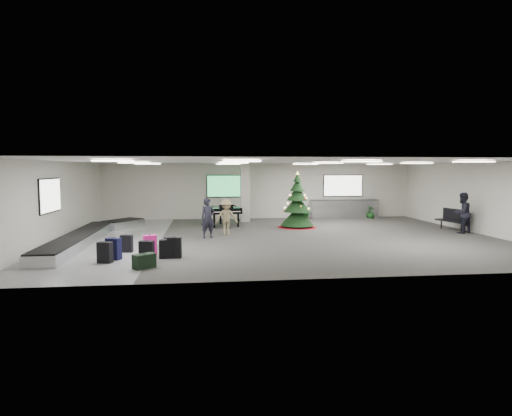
{
  "coord_description": "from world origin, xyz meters",
  "views": [
    {
      "loc": [
        -3.17,
        -17.77,
        2.89
      ],
      "look_at": [
        -0.94,
        1.0,
        1.16
      ],
      "focal_mm": 30.0,
      "sensor_mm": 36.0,
      "label": 1
    }
  ],
  "objects": [
    {
      "name": "potted_plant_right",
      "position": [
        6.5,
        6.21,
        0.36
      ],
      "size": [
        0.5,
        0.5,
        0.71
      ],
      "primitive_type": "imported",
      "rotation": [
        0.0,
        0.0,
        1.88
      ],
      "color": "#143A12",
      "rests_on": "ground"
    },
    {
      "name": "traveler_a",
      "position": [
        -3.07,
        0.12,
        0.84
      ],
      "size": [
        0.7,
        0.57,
        1.67
      ],
      "primitive_type": "imported",
      "rotation": [
        0.0,
        0.0,
        0.32
      ],
      "color": "black",
      "rests_on": "ground"
    },
    {
      "name": "service_counter",
      "position": [
        5.0,
        6.65,
        0.55
      ],
      "size": [
        4.05,
        0.65,
        1.08
      ],
      "color": "silver",
      "rests_on": "ground"
    },
    {
      "name": "traveler_bench",
      "position": [
        8.29,
        0.09,
        0.92
      ],
      "size": [
        1.09,
        0.98,
        1.84
      ],
      "primitive_type": "imported",
      "rotation": [
        0.0,
        0.0,
        3.52
      ],
      "color": "black",
      "rests_on": "ground"
    },
    {
      "name": "suitcase_8",
      "position": [
        -5.91,
        -2.69,
        0.3
      ],
      "size": [
        0.43,
        0.28,
        0.62
      ],
      "rotation": [
        0.0,
        0.0,
        -0.12
      ],
      "color": "black",
      "rests_on": "ground"
    },
    {
      "name": "ground",
      "position": [
        0.0,
        0.0,
        0.0
      ],
      "size": [
        18.0,
        18.0,
        0.0
      ],
      "primitive_type": "plane",
      "color": "#33312E",
      "rests_on": "ground"
    },
    {
      "name": "traveler_b",
      "position": [
        -2.25,
        0.99,
        0.78
      ],
      "size": [
        1.07,
        0.71,
        1.55
      ],
      "primitive_type": "imported",
      "rotation": [
        0.0,
        0.0,
        0.14
      ],
      "color": "#8C7D57",
      "rests_on": "ground"
    },
    {
      "name": "navy_suitcase",
      "position": [
        -6.1,
        -3.88,
        0.35
      ],
      "size": [
        0.52,
        0.43,
        0.71
      ],
      "rotation": [
        0.0,
        0.0,
        -0.43
      ],
      "color": "black",
      "rests_on": "ground"
    },
    {
      "name": "christmas_tree",
      "position": [
        1.33,
        2.88,
        0.96
      ],
      "size": [
        1.96,
        1.96,
        2.8
      ],
      "color": "maroon",
      "rests_on": "ground"
    },
    {
      "name": "green_duffel",
      "position": [
        -4.97,
        -5.21,
        0.21
      ],
      "size": [
        0.69,
        0.64,
        0.44
      ],
      "rotation": [
        0.0,
        0.0,
        0.68
      ],
      "color": "black",
      "rests_on": "ground"
    },
    {
      "name": "suitcase_7",
      "position": [
        -4.47,
        -3.86,
        0.3
      ],
      "size": [
        0.43,
        0.24,
        0.63
      ],
      "rotation": [
        0.0,
        0.0,
        0.04
      ],
      "color": "black",
      "rests_on": "ground"
    },
    {
      "name": "potted_plant_left",
      "position": [
        2.68,
        6.5,
        0.42
      ],
      "size": [
        0.59,
        0.56,
        0.83
      ],
      "primitive_type": "imported",
      "rotation": [
        0.0,
        0.0,
        0.62
      ],
      "color": "#143A12",
      "rests_on": "ground"
    },
    {
      "name": "baggage_carousel",
      "position": [
        -7.84,
        -0.08,
        0.21
      ],
      "size": [
        2.28,
        9.71,
        0.43
      ],
      "color": "silver",
      "rests_on": "ground"
    },
    {
      "name": "bench",
      "position": [
        8.47,
        1.04,
        0.57
      ],
      "size": [
        0.85,
        1.66,
        1.01
      ],
      "rotation": [
        0.0,
        0.0,
        0.2
      ],
      "color": "black",
      "rests_on": "ground"
    },
    {
      "name": "grand_piano",
      "position": [
        -2.26,
        3.87,
        0.81
      ],
      "size": [
        1.83,
        2.21,
        1.14
      ],
      "rotation": [
        0.0,
        0.0,
        0.16
      ],
      "color": "black",
      "rests_on": "ground"
    },
    {
      "name": "pink_suitcase",
      "position": [
        -5.05,
        -3.25,
        0.34
      ],
      "size": [
        0.49,
        0.37,
        0.69
      ],
      "rotation": [
        0.0,
        0.0,
        0.32
      ],
      "color": "#FF2195",
      "rests_on": "ground"
    },
    {
      "name": "suitcase_1",
      "position": [
        -4.19,
        -3.83,
        0.34
      ],
      "size": [
        0.46,
        0.27,
        0.7
      ],
      "rotation": [
        0.0,
        0.0,
        -0.1
      ],
      "color": "black",
      "rests_on": "ground"
    },
    {
      "name": "room_envelope",
      "position": [
        -0.38,
        0.67,
        2.33
      ],
      "size": [
        18.02,
        14.02,
        3.21
      ],
      "color": "beige",
      "rests_on": "ground"
    },
    {
      "name": "suitcase_0",
      "position": [
        -5.0,
        -4.4,
        0.33
      ],
      "size": [
        0.47,
        0.33,
        0.69
      ],
      "rotation": [
        0.0,
        0.0,
        -0.23
      ],
      "color": "black",
      "rests_on": "ground"
    },
    {
      "name": "suitcase_3",
      "position": [
        -4.37,
        -3.1,
        0.29
      ],
      "size": [
        0.43,
        0.38,
        0.59
      ],
      "rotation": [
        0.0,
        0.0,
        0.55
      ],
      "color": "black",
      "rests_on": "ground"
    },
    {
      "name": "suitcase_5",
      "position": [
        -6.26,
        -4.34,
        0.33
      ],
      "size": [
        0.49,
        0.36,
        0.67
      ],
      "rotation": [
        0.0,
        0.0,
        -0.32
      ],
      "color": "black",
      "rests_on": "ground"
    }
  ]
}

